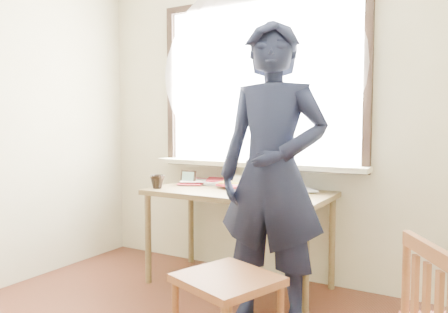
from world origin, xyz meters
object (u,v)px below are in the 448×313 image
Objects in this scene: desk at (238,201)px; work_chair at (227,290)px; laptop at (259,186)px; mug_white at (237,182)px; mug_dark at (157,182)px; person at (272,175)px.

work_chair is (0.48, -1.01, -0.27)m from desk.
laptop reaches higher than mug_white.
desk reaches higher than work_chair.
person is (1.09, -0.23, 0.14)m from mug_dark.
laptop is at bearing 120.56° from person.
work_chair is 0.31× the size of person.
person reaches higher than work_chair.
mug_white is at bearing 34.35° from mug_dark.
desk is 0.71m from person.
mug_dark is 1.13m from person.
mug_white is 0.63m from mug_dark.
mug_white is at bearing 129.59° from person.
laptop is 3.07× the size of mug_white.
mug_dark reaches higher than desk.
desk is 3.82× the size of laptop.
laptop reaches higher than mug_dark.
desk is 0.67m from mug_dark.
mug_dark is 0.06× the size of person.
laptop reaches higher than desk.
mug_white is 0.06× the size of person.
person is (0.48, -0.45, 0.27)m from desk.
mug_white is (-0.28, 0.17, -0.01)m from laptop.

